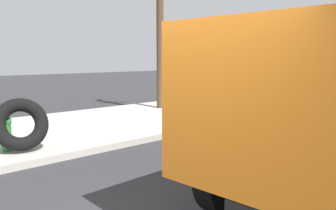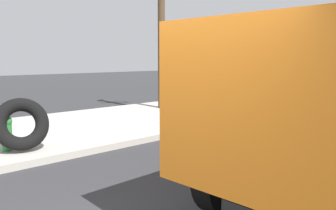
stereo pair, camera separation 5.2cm
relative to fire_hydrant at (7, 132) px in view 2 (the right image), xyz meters
name	(u,v)px [view 2 (the right image)]	position (x,y,z in m)	size (l,w,h in m)	color
fire_hydrant	(7,132)	(0.00, 0.00, 0.00)	(0.24, 0.54, 0.73)	#2D8438
loose_tire	(21,124)	(0.21, -0.23, 0.17)	(1.09, 1.09, 0.28)	black
bare_tree	(162,24)	(6.44, 2.42, 2.75)	(1.28, 1.15, 5.93)	#4C3823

